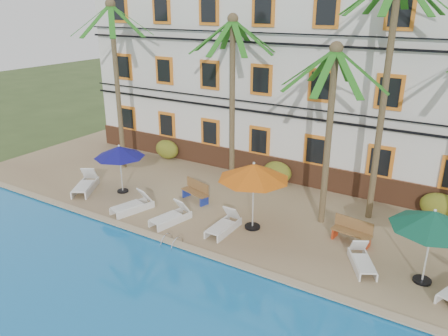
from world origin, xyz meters
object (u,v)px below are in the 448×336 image
Objects in this scene: lounger_c at (171,216)px; bench_right at (353,231)px; umbrella_red at (254,172)px; umbrella_green at (433,220)px; lounger_d at (224,225)px; palm_a at (116,66)px; umbrella_blue at (119,152)px; bench_left at (196,191)px; pool_ladder at (172,244)px; lounger_e at (362,260)px; palm_c at (331,111)px; lounger_b at (133,205)px; lounger_a at (86,184)px; palm_b at (232,79)px; palm_d at (387,70)px.

bench_right is at bearing 18.67° from lounger_c.
umbrella_green is at bearing -3.00° from umbrella_red.
lounger_d is 1.18× the size of bench_right.
palm_a reaches higher than umbrella_blue.
pool_ladder is (1.46, -3.71, -0.47)m from bench_left.
palm_a is 4.78× the size of lounger_d.
lounger_e reaches higher than pool_ladder.
palm_c is 4.66× the size of bench_right.
lounger_b is at bearing -126.69° from bench_left.
lounger_a is at bearing -165.22° from palm_c.
palm_c is at bearing 42.17° from umbrella_red.
lounger_a reaches higher than bench_right.
umbrella_green is (9.61, -4.09, -2.93)m from palm_b.
palm_c is at bearing 24.43° from lounger_b.
umbrella_green is 3.52× the size of pool_ladder.
palm_b is at bearing 158.13° from bench_right.
pool_ladder is (-5.71, -6.14, -6.14)m from palm_d.
palm_b is 5.46m from bench_left.
palm_b is 10.07m from lounger_e.
pool_ladder is at bearing -161.01° from lounger_e.
palm_b is at bearing 68.99° from lounger_b.
bench_right is (6.81, 2.30, 0.19)m from lounger_c.
bench_left is (-0.33, 2.29, 0.19)m from lounger_c.
palm_b is 3.09× the size of umbrella_green.
bench_right reaches higher than lounger_c.
lounger_c is (5.55, -0.44, -0.04)m from lounger_a.
lounger_e is (13.84, -2.98, -5.26)m from palm_a.
palm_d is (6.93, -0.35, 0.97)m from palm_b.
umbrella_blue is at bearing 152.20° from pool_ladder.
palm_b is 4.09× the size of lounger_b.
bench_left is at bearing 164.12° from umbrella_red.
umbrella_red reaches higher than umbrella_green.
bench_right is at bearing -90.43° from palm_d.
palm_b is at bearing 85.30° from bench_left.
umbrella_green is (15.76, -2.80, -3.29)m from palm_a.
umbrella_red reaches higher than umbrella_blue.
umbrella_green is at bearing -26.04° from bench_right.
umbrella_green is 1.47× the size of lounger_e.
umbrella_blue is 7.02m from umbrella_red.
lounger_b is 9.18m from bench_right.
lounger_a is 12.50m from bench_right.
palm_d is 8.56m from lounger_d.
bench_right is at bearing 5.59° from umbrella_blue.
lounger_b is 2.91m from bench_left.
lounger_d reaches higher than lounger_c.
palm_a is at bearing 144.82° from pool_ladder.
umbrella_blue is 1.20× the size of lounger_b.
lounger_e is (-1.92, -0.17, -1.97)m from umbrella_green.
palm_c is at bearing 48.69° from pool_ladder.
bench_right is at bearing 21.60° from lounger_d.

